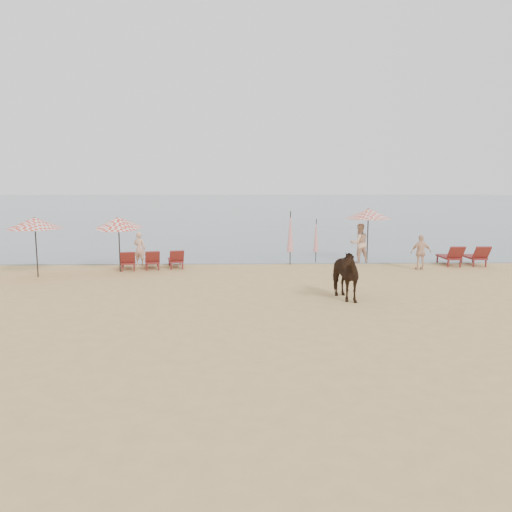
% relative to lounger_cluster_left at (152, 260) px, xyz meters
% --- Properties ---
extents(ground, '(120.00, 120.00, 0.00)m').
position_rel_lounger_cluster_left_xyz_m(ground, '(4.30, -8.83, -0.39)').
color(ground, tan).
rests_on(ground, ground).
extents(sea, '(160.00, 140.00, 0.06)m').
position_rel_lounger_cluster_left_xyz_m(sea, '(4.30, 71.17, -0.39)').
color(sea, '#51606B').
rests_on(sea, ground).
extents(lounger_cluster_left, '(2.84, 2.03, 0.57)m').
position_rel_lounger_cluster_left_xyz_m(lounger_cluster_left, '(0.00, 0.00, 0.00)').
color(lounger_cluster_left, maroon).
rests_on(lounger_cluster_left, ground).
extents(lounger_cluster_right, '(1.79, 1.72, 0.63)m').
position_rel_lounger_cluster_left_xyz_m(lounger_cluster_right, '(13.58, 0.52, 0.05)').
color(lounger_cluster_right, maroon).
rests_on(lounger_cluster_right, ground).
extents(umbrella_open_left_a, '(2.05, 2.05, 2.34)m').
position_rel_lounger_cluster_left_xyz_m(umbrella_open_left_a, '(-4.12, -1.72, 1.70)').
color(umbrella_open_left_a, black).
rests_on(umbrella_open_left_a, ground).
extents(umbrella_open_left_b, '(1.84, 1.88, 2.35)m').
position_rel_lounger_cluster_left_xyz_m(umbrella_open_left_b, '(-1.20, -0.65, 1.64)').
color(umbrella_open_left_b, black).
rests_on(umbrella_open_left_b, ground).
extents(umbrella_open_right, '(2.04, 2.04, 2.49)m').
position_rel_lounger_cluster_left_xyz_m(umbrella_open_right, '(9.57, 1.59, 1.85)').
color(umbrella_open_right, black).
rests_on(umbrella_open_right, ground).
extents(umbrella_closed_left, '(0.29, 0.29, 2.39)m').
position_rel_lounger_cluster_left_xyz_m(umbrella_closed_left, '(5.96, 1.05, 1.08)').
color(umbrella_closed_left, black).
rests_on(umbrella_closed_left, ground).
extents(umbrella_closed_right, '(0.24, 0.24, 2.00)m').
position_rel_lounger_cluster_left_xyz_m(umbrella_closed_right, '(7.21, 1.67, 0.84)').
color(umbrella_closed_right, black).
rests_on(umbrella_closed_right, ground).
extents(cow, '(1.29, 2.05, 1.60)m').
position_rel_lounger_cluster_left_xyz_m(cow, '(6.91, -5.73, 0.41)').
color(cow, black).
rests_on(cow, ground).
extents(beachgoer_left, '(0.63, 0.51, 1.50)m').
position_rel_lounger_cluster_left_xyz_m(beachgoer_left, '(-0.74, 1.04, 0.35)').
color(beachgoer_left, '#DFAB8B').
rests_on(beachgoer_left, ground).
extents(beachgoer_right_a, '(1.00, 0.85, 1.80)m').
position_rel_lounger_cluster_left_xyz_m(beachgoer_right_a, '(9.16, 1.47, 0.50)').
color(beachgoer_right_a, '#DCAA8A').
rests_on(beachgoer_right_a, ground).
extents(beachgoer_right_b, '(0.87, 0.37, 1.47)m').
position_rel_lounger_cluster_left_xyz_m(beachgoer_right_b, '(11.33, -0.43, 0.34)').
color(beachgoer_right_b, '#E4B08E').
rests_on(beachgoer_right_b, ground).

